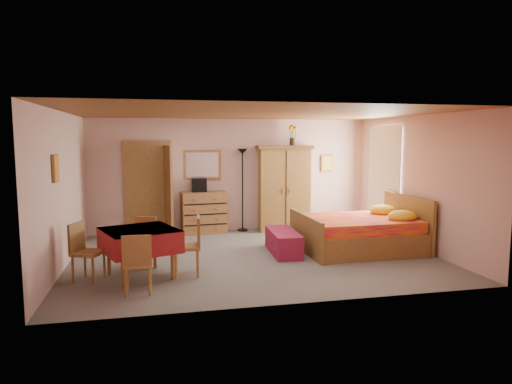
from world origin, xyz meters
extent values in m
plane|color=slate|center=(0.00, 0.00, 0.00)|extent=(6.50, 6.50, 0.00)
plane|color=brown|center=(0.00, 0.00, 2.60)|extent=(6.50, 6.50, 0.00)
cube|color=#CA9D92|center=(0.00, 2.50, 1.30)|extent=(6.50, 0.10, 2.60)
cube|color=#CA9D92|center=(0.00, -2.50, 1.30)|extent=(6.50, 0.10, 2.60)
cube|color=#CA9D92|center=(-3.25, 0.00, 1.30)|extent=(0.10, 5.00, 2.60)
cube|color=#CA9D92|center=(3.25, 0.00, 1.30)|extent=(0.10, 5.00, 2.60)
cube|color=#9E6B35|center=(-1.90, 2.47, 1.02)|extent=(1.06, 0.12, 2.15)
cube|color=white|center=(3.21, 1.20, 1.45)|extent=(0.08, 1.40, 1.95)
cube|color=orange|center=(-3.22, -0.60, 1.70)|extent=(0.04, 0.32, 0.42)
cube|color=#D8BF59|center=(2.35, 2.47, 1.55)|extent=(0.30, 0.04, 0.40)
cube|color=brown|center=(-0.69, 2.28, 0.47)|extent=(1.04, 0.59, 0.95)
cube|color=silver|center=(-0.69, 2.49, 1.55)|extent=(0.86, 0.09, 0.68)
cube|color=black|center=(-0.77, 2.33, 1.10)|extent=(0.35, 0.26, 0.31)
cube|color=black|center=(0.23, 2.33, 0.96)|extent=(0.30, 0.30, 1.92)
cube|color=#A17636|center=(1.18, 2.18, 1.00)|extent=(1.32, 0.76, 1.99)
cube|color=yellow|center=(1.38, 2.18, 2.23)|extent=(0.19, 0.19, 0.48)
cube|color=red|center=(2.06, 0.04, 0.52)|extent=(2.26, 1.79, 1.04)
cube|color=maroon|center=(0.58, 0.10, 0.21)|extent=(0.54, 1.29, 0.42)
cube|color=maroon|center=(-2.00, -0.90, 0.38)|extent=(1.34, 1.34, 0.76)
cube|color=#A77738|center=(-2.01, -1.63, 0.43)|extent=(0.40, 0.40, 0.86)
cube|color=olive|center=(-1.97, -0.22, 0.41)|extent=(0.46, 0.46, 0.82)
cube|color=#A16D36|center=(-2.76, -0.89, 0.45)|extent=(0.53, 0.53, 0.89)
cube|color=#AF763B|center=(-1.29, -0.92, 0.47)|extent=(0.45, 0.45, 0.93)
camera|label=1|loc=(-1.73, -8.01, 2.15)|focal=32.00mm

